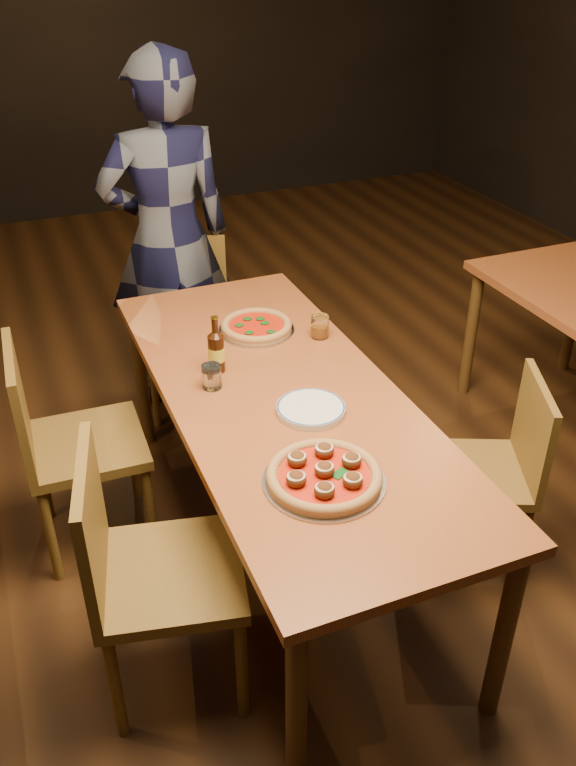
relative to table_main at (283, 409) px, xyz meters
name	(u,v)px	position (x,y,z in m)	size (l,w,h in m)	color
ground	(283,547)	(0.00, 0.00, -0.68)	(9.00, 9.00, 0.00)	black
room_shell	(281,61)	(0.00, 0.00, 1.18)	(9.00, 9.00, 9.00)	black
table_main	(283,409)	(0.00, 0.00, 0.00)	(0.80, 2.00, 0.75)	brown
chair_main_nw	(170,572)	(-0.55, -0.43, -0.20)	(0.45, 0.45, 0.96)	brown
chair_main_sw	(86,443)	(-0.68, 0.36, -0.20)	(0.44, 0.44, 0.95)	brown
chair_main_e	(476,471)	(0.66, -0.31, -0.26)	(0.39, 0.39, 0.84)	brown
chair_end	(188,329)	(-0.04, 1.18, -0.23)	(0.42, 0.42, 0.90)	brown
pizza_meatball	(324,475)	(-0.07, -0.51, 0.10)	(0.37, 0.37, 0.07)	#B7B7BF
pizza_margherita	(256,326)	(0.08, 0.49, 0.09)	(0.31, 0.31, 0.04)	#B7B7BF
plate_stack	(311,409)	(0.04, -0.15, 0.08)	(0.24, 0.24, 0.02)	white
beer_bottle	(216,352)	(-0.17, 0.24, 0.15)	(0.06, 0.06, 0.22)	black
water_glass	(212,376)	(-0.22, 0.13, 0.12)	(0.07, 0.07, 0.09)	white
amber_glass	(320,327)	(0.30, 0.34, 0.12)	(0.07, 0.07, 0.09)	#AA5E13
diner	(168,238)	(-0.07, 1.32, 0.20)	(0.64, 0.42, 1.76)	black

